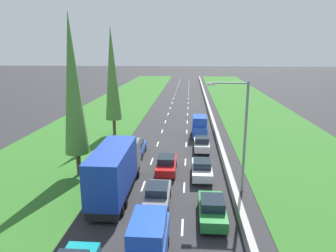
# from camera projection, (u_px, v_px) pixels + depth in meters

# --- Properties ---
(ground_plane) EXTENTS (300.00, 300.00, 0.00)m
(ground_plane) POSITION_uv_depth(u_px,v_px,m) (180.00, 105.00, 63.85)
(ground_plane) COLOR #28282B
(ground_plane) RESTS_ON ground
(grass_verge_left) EXTENTS (14.00, 140.00, 0.04)m
(grass_verge_left) POSITION_uv_depth(u_px,v_px,m) (119.00, 104.00, 64.71)
(grass_verge_left) COLOR #2D6623
(grass_verge_left) RESTS_ON ground
(grass_verge_right) EXTENTS (14.00, 140.00, 0.04)m
(grass_verge_right) POSITION_uv_depth(u_px,v_px,m) (250.00, 106.00, 62.85)
(grass_verge_right) COLOR #2D6623
(grass_verge_right) RESTS_ON ground
(median_barrier) EXTENTS (0.44, 120.00, 0.85)m
(median_barrier) POSITION_uv_depth(u_px,v_px,m) (207.00, 104.00, 63.35)
(median_barrier) COLOR #9E9B93
(median_barrier) RESTS_ON ground
(lane_markings) EXTENTS (3.64, 116.00, 0.01)m
(lane_markings) POSITION_uv_depth(u_px,v_px,m) (180.00, 105.00, 63.84)
(lane_markings) COLOR white
(lane_markings) RESTS_ON ground
(blue_van_centre_lane) EXTENTS (1.96, 4.90, 2.82)m
(blue_van_centre_lane) POSITION_uv_depth(u_px,v_px,m) (149.00, 241.00, 16.41)
(blue_van_centre_lane) COLOR #1E47B7
(blue_van_centre_lane) RESTS_ON ground
(green_sedan_right_lane) EXTENTS (1.82, 4.50, 1.64)m
(green_sedan_right_lane) POSITION_uv_depth(u_px,v_px,m) (212.00, 209.00, 20.89)
(green_sedan_right_lane) COLOR #237A33
(green_sedan_right_lane) RESTS_ON ground
(blue_box_truck_left_lane) EXTENTS (2.46, 9.40, 4.18)m
(blue_box_truck_left_lane) POSITION_uv_depth(u_px,v_px,m) (116.00, 169.00, 24.15)
(blue_box_truck_left_lane) COLOR black
(blue_box_truck_left_lane) RESTS_ON ground
(white_sedan_right_lane) EXTENTS (1.82, 4.50, 1.64)m
(white_sedan_right_lane) POSITION_uv_depth(u_px,v_px,m) (202.00, 169.00, 27.92)
(white_sedan_right_lane) COLOR white
(white_sedan_right_lane) RESTS_ON ground
(white_hatchback_right_lane) EXTENTS (1.74, 3.90, 1.72)m
(white_hatchback_right_lane) POSITION_uv_depth(u_px,v_px,m) (202.00, 144.00, 35.07)
(white_hatchback_right_lane) COLOR white
(white_hatchback_right_lane) RESTS_ON ground
(grey_sedan_centre_lane) EXTENTS (1.82, 4.50, 1.64)m
(grey_sedan_centre_lane) POSITION_uv_depth(u_px,v_px,m) (158.00, 195.00, 22.88)
(grey_sedan_centre_lane) COLOR slate
(grey_sedan_centre_lane) RESTS_ON ground
(blue_van_right_lane) EXTENTS (1.96, 4.90, 2.82)m
(blue_van_right_lane) POSITION_uv_depth(u_px,v_px,m) (199.00, 126.00, 40.80)
(blue_van_right_lane) COLOR #1E47B7
(blue_van_right_lane) RESTS_ON ground
(red_sedan_centre_lane) EXTENTS (1.82, 4.50, 1.64)m
(red_sedan_centre_lane) POSITION_uv_depth(u_px,v_px,m) (167.00, 164.00, 28.99)
(red_sedan_centre_lane) COLOR red
(red_sedan_centre_lane) RESTS_ON ground
(blue_sedan_left_lane) EXTENTS (1.82, 4.50, 1.64)m
(blue_sedan_left_lane) POSITION_uv_depth(u_px,v_px,m) (136.00, 148.00, 33.79)
(blue_sedan_left_lane) COLOR #1E47B7
(blue_sedan_left_lane) RESTS_ON ground
(poplar_tree_second) EXTENTS (2.16, 2.16, 14.50)m
(poplar_tree_second) POSITION_uv_depth(u_px,v_px,m) (73.00, 85.00, 26.57)
(poplar_tree_second) COLOR #4C3823
(poplar_tree_second) RESTS_ON ground
(poplar_tree_third) EXTENTS (2.16, 2.16, 14.30)m
(poplar_tree_third) POSITION_uv_depth(u_px,v_px,m) (112.00, 74.00, 39.99)
(poplar_tree_third) COLOR #4C3823
(poplar_tree_third) RESTS_ON ground
(street_light_mast) EXTENTS (3.20, 0.28, 9.00)m
(street_light_mast) POSITION_uv_depth(u_px,v_px,m) (241.00, 129.00, 24.16)
(street_light_mast) COLOR gray
(street_light_mast) RESTS_ON ground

